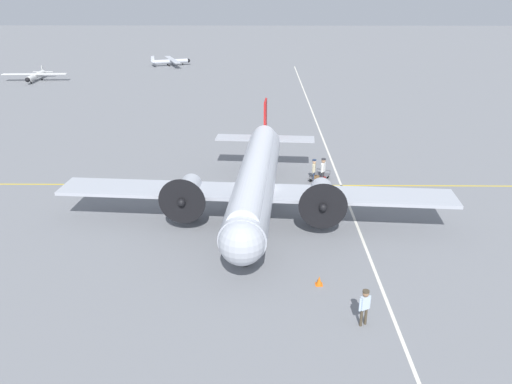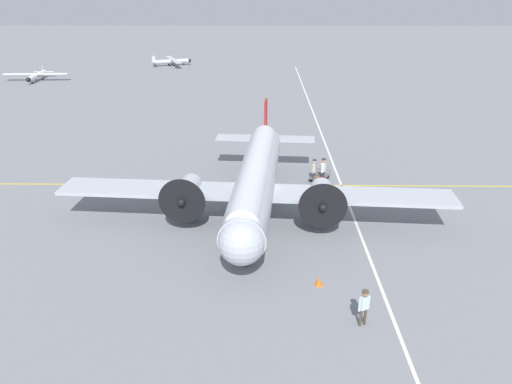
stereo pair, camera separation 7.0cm
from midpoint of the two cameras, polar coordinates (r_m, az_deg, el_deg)
The scene contains 13 objects.
ground_plane at distance 31.20m, azimuth 0.06°, elevation -2.58°, with size 300.00×300.00×0.00m, color slate.
apron_line_eastwest at distance 35.69m, azimuth 0.16°, elevation 0.80°, with size 120.00×0.16×0.01m.
apron_line_northsouth at distance 31.72m, azimuth 11.07°, elevation -2.58°, with size 0.16×120.00×0.01m.
airliner_main at distance 29.91m, azimuth 0.01°, elevation 1.26°, with size 23.35×18.26×5.37m.
crew_foreground at distance 21.67m, azimuth 12.36°, elevation -12.37°, with size 0.52×0.39×1.72m.
passenger_boarding at distance 36.01m, azimuth 7.76°, elevation 2.76°, with size 0.42×0.57×1.85m.
ramp_agent at distance 36.06m, azimuth 6.72°, elevation 2.72°, with size 0.35×0.58×1.74m.
suitcase_near_door at distance 36.37m, azimuth 7.74°, elevation 1.39°, with size 0.40×0.20×0.49m.
suitcase_upright_spare at distance 36.29m, azimuth 6.93°, elevation 1.47°, with size 0.49×0.14×0.59m.
baggage_cart at distance 36.83m, azimuth 7.35°, elevation 1.77°, with size 1.74×1.99×0.56m.
light_aircraft_distant at distance 91.05m, azimuth -9.53°, elevation 14.54°, with size 6.89×8.94×1.81m.
light_aircraft_taxiing at distance 81.86m, azimuth -23.80°, elevation 12.07°, with size 9.32×6.91×1.82m.
traffic_cone at distance 24.38m, azimuth 7.26°, elevation -10.06°, with size 0.35×0.35×0.46m.
Camera 2 is at (0.36, -28.19, 13.36)m, focal length 35.00 mm.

